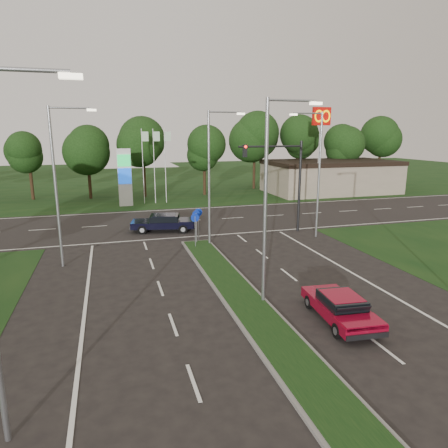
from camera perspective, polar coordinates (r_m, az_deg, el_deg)
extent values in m
plane|color=black|center=(13.64, 12.21, -21.24)|extent=(160.00, 160.00, 0.00)
cube|color=black|center=(65.51, -11.18, 6.03)|extent=(160.00, 50.00, 0.02)
cube|color=black|center=(35.12, -6.54, 0.35)|extent=(160.00, 12.00, 0.02)
cube|color=slate|center=(16.72, 5.56, -13.92)|extent=(2.00, 26.00, 0.12)
cube|color=gray|center=(53.81, 14.95, 6.53)|extent=(16.00, 9.00, 4.00)
cylinder|color=gray|center=(17.36, 5.91, 2.59)|extent=(0.16, 0.16, 9.00)
cylinder|color=gray|center=(17.58, 9.73, 17.01)|extent=(2.20, 0.10, 0.10)
cube|color=#FFF2CC|center=(18.07, 13.00, 16.43)|extent=(0.50, 0.22, 0.12)
cylinder|color=gray|center=(26.79, -2.16, 6.28)|extent=(0.16, 0.16, 9.00)
cylinder|color=gray|center=(26.93, 0.12, 15.71)|extent=(2.20, 0.10, 0.10)
cube|color=#FFF2CC|center=(27.25, 2.42, 15.45)|extent=(0.50, 0.22, 0.12)
cylinder|color=gray|center=(10.06, -27.69, 18.98)|extent=(2.20, 0.10, 0.10)
cube|color=#FFF2CC|center=(9.91, -21.04, 19.09)|extent=(0.50, 0.22, 0.12)
cylinder|color=gray|center=(24.19, -22.88, 4.56)|extent=(0.16, 0.16, 9.00)
cylinder|color=gray|center=(23.92, -21.13, 15.22)|extent=(2.20, 0.10, 0.10)
cube|color=#FFF2CC|center=(23.86, -18.39, 15.19)|extent=(0.50, 0.22, 0.12)
cylinder|color=gray|center=(29.84, 13.41, 6.63)|extent=(0.16, 0.16, 9.00)
cylinder|color=gray|center=(29.19, 11.92, 15.22)|extent=(2.20, 0.10, 0.10)
cube|color=#FFF2CC|center=(28.69, 9.90, 15.15)|extent=(0.50, 0.22, 0.12)
cylinder|color=black|center=(31.48, 10.73, 5.23)|extent=(0.20, 0.20, 7.00)
cylinder|color=black|center=(30.17, 6.66, 10.95)|extent=(5.00, 0.14, 0.14)
cube|color=black|center=(29.47, 2.99, 10.39)|extent=(0.28, 0.28, 0.90)
sphere|color=#FF190C|center=(29.29, 3.12, 10.96)|extent=(0.20, 0.20, 0.20)
cylinder|color=gray|center=(26.68, -4.13, -1.20)|extent=(0.06, 0.06, 2.20)
cylinder|color=#0C26A5|center=(26.45, -4.16, 0.90)|extent=(0.56, 0.04, 0.56)
cylinder|color=gray|center=(27.69, -3.95, -0.67)|extent=(0.06, 0.06, 2.20)
cylinder|color=#0C26A5|center=(27.47, -3.99, 1.36)|extent=(0.56, 0.04, 0.56)
cylinder|color=gray|center=(28.42, -3.66, -0.31)|extent=(0.06, 0.06, 2.20)
cylinder|color=#0C26A5|center=(28.21, -3.69, 1.67)|extent=(0.56, 0.04, 0.56)
cube|color=silver|center=(43.10, -13.98, 6.43)|extent=(1.40, 0.30, 6.00)
cube|color=#0CA53F|center=(42.76, -14.10, 8.80)|extent=(1.30, 0.08, 1.20)
cube|color=#0C3FBF|center=(42.90, -13.99, 6.67)|extent=(1.30, 0.08, 1.60)
cylinder|color=silver|center=(44.12, -11.49, 8.00)|extent=(0.08, 0.08, 8.00)
cube|color=#B2D8B2|center=(44.00, -11.22, 12.17)|extent=(0.70, 0.02, 1.00)
cylinder|color=silver|center=(44.23, -9.93, 8.08)|extent=(0.08, 0.08, 8.00)
cube|color=#B2D8B2|center=(44.13, -9.63, 12.24)|extent=(0.70, 0.02, 1.00)
cylinder|color=silver|center=(44.38, -8.38, 8.15)|extent=(0.08, 0.08, 8.00)
cube|color=#B2D8B2|center=(44.28, -8.06, 12.29)|extent=(0.70, 0.02, 1.00)
cylinder|color=silver|center=(48.11, 13.48, 9.49)|extent=(0.30, 0.30, 10.00)
cube|color=#BF0C07|center=(48.08, 13.76, 14.72)|extent=(2.20, 0.35, 2.00)
torus|color=#FFC600|center=(47.66, 13.41, 14.76)|extent=(1.06, 0.16, 1.06)
torus|color=#FFC600|center=(48.11, 14.37, 14.69)|extent=(1.06, 0.16, 1.06)
cylinder|color=black|center=(50.43, -9.72, 6.60)|extent=(0.36, 0.36, 4.40)
sphere|color=black|center=(50.15, -9.91, 11.49)|extent=(6.00, 6.00, 6.00)
sphere|color=black|center=(49.97, -9.58, 12.65)|extent=(4.80, 4.80, 4.80)
cube|color=maroon|center=(17.45, 16.24, -11.53)|extent=(2.07, 4.32, 0.43)
cube|color=black|center=(17.22, 16.46, -10.39)|extent=(1.61, 1.96, 0.40)
cube|color=maroon|center=(17.15, 16.50, -9.78)|extent=(1.50, 1.62, 0.04)
cylinder|color=black|center=(18.33, 12.07, -10.85)|extent=(0.24, 0.60, 0.59)
cylinder|color=black|center=(18.97, 16.46, -10.27)|extent=(0.24, 0.60, 0.59)
cylinder|color=black|center=(16.15, 15.89, -14.47)|extent=(0.24, 0.60, 0.59)
cylinder|color=black|center=(16.87, 20.73, -13.61)|extent=(0.24, 0.60, 0.59)
cube|color=black|center=(31.73, -8.66, 0.05)|extent=(5.15, 2.93, 0.50)
cube|color=black|center=(31.62, -8.51, 0.89)|extent=(2.43, 2.08, 0.46)
cube|color=black|center=(31.57, -8.53, 1.31)|extent=(2.03, 1.91, 0.04)
cylinder|color=black|center=(31.06, -11.62, -0.85)|extent=(0.71, 0.35, 0.68)
cylinder|color=black|center=(32.82, -11.24, -0.09)|extent=(0.71, 0.35, 0.68)
cylinder|color=black|center=(30.82, -5.88, -0.75)|extent=(0.71, 0.35, 0.68)
cylinder|color=black|center=(32.60, -5.81, 0.00)|extent=(0.71, 0.35, 0.68)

